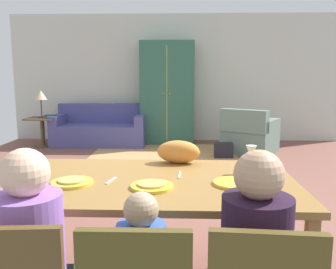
% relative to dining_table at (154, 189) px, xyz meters
% --- Properties ---
extents(ground_plane, '(7.16, 6.67, 0.02)m').
position_rel_dining_table_xyz_m(ground_plane, '(0.08, 2.32, -0.70)').
color(ground_plane, brown).
extents(back_wall, '(7.16, 0.10, 2.70)m').
position_rel_dining_table_xyz_m(back_wall, '(0.08, 5.70, 0.66)').
color(back_wall, silver).
rests_on(back_wall, ground_plane).
extents(dining_table, '(1.78, 1.07, 0.76)m').
position_rel_dining_table_xyz_m(dining_table, '(0.00, 0.00, 0.00)').
color(dining_table, olive).
rests_on(dining_table, ground_plane).
extents(plate_near_man, '(0.25, 0.25, 0.02)m').
position_rel_dining_table_xyz_m(plate_near_man, '(-0.49, -0.12, 0.07)').
color(plate_near_man, yellow).
rests_on(plate_near_man, dining_table).
extents(pizza_near_man, '(0.17, 0.17, 0.01)m').
position_rel_dining_table_xyz_m(pizza_near_man, '(-0.49, -0.12, 0.09)').
color(pizza_near_man, tan).
rests_on(pizza_near_man, plate_near_man).
extents(plate_near_child, '(0.25, 0.25, 0.02)m').
position_rel_dining_table_xyz_m(plate_near_child, '(0.00, -0.18, 0.07)').
color(plate_near_child, yellow).
rests_on(plate_near_child, dining_table).
extents(pizza_near_child, '(0.17, 0.17, 0.01)m').
position_rel_dining_table_xyz_m(pizza_near_child, '(0.00, -0.18, 0.09)').
color(pizza_near_child, '#DFA151').
rests_on(pizza_near_child, plate_near_child).
extents(plate_near_woman, '(0.25, 0.25, 0.02)m').
position_rel_dining_table_xyz_m(plate_near_woman, '(0.49, -0.10, 0.07)').
color(plate_near_woman, yellow).
rests_on(plate_near_woman, dining_table).
extents(wine_glass, '(0.07, 0.07, 0.19)m').
position_rel_dining_table_xyz_m(wine_glass, '(0.64, 0.18, 0.20)').
color(wine_glass, silver).
rests_on(wine_glass, dining_table).
extents(fork, '(0.05, 0.15, 0.01)m').
position_rel_dining_table_xyz_m(fork, '(-0.27, -0.05, 0.07)').
color(fork, silver).
rests_on(fork, dining_table).
extents(knife, '(0.02, 0.17, 0.01)m').
position_rel_dining_table_xyz_m(knife, '(0.16, 0.10, 0.07)').
color(knife, silver).
rests_on(knife, dining_table).
extents(cat, '(0.34, 0.20, 0.17)m').
position_rel_dining_table_xyz_m(cat, '(0.15, 0.44, 0.15)').
color(cat, orange).
rests_on(cat, dining_table).
extents(area_rug, '(2.60, 1.80, 0.01)m').
position_rel_dining_table_xyz_m(area_rug, '(-0.13, 4.23, -0.69)').
color(area_rug, tan).
rests_on(area_rug, ground_plane).
extents(couch, '(1.87, 0.86, 0.82)m').
position_rel_dining_table_xyz_m(couch, '(-1.49, 5.09, -0.39)').
color(couch, '#484A8A').
rests_on(couch, ground_plane).
extents(armchair, '(1.18, 1.18, 0.82)m').
position_rel_dining_table_xyz_m(armchair, '(1.43, 4.38, -0.38)').
color(armchair, slate).
rests_on(armchair, ground_plane).
extents(armoire, '(1.10, 0.59, 2.10)m').
position_rel_dining_table_xyz_m(armoire, '(-0.12, 5.31, 0.36)').
color(armoire, '#2C5F4E').
rests_on(armoire, ground_plane).
extents(side_table, '(0.56, 0.56, 0.58)m').
position_rel_dining_table_xyz_m(side_table, '(-2.60, 4.83, -0.32)').
color(side_table, brown).
rests_on(side_table, ground_plane).
extents(table_lamp, '(0.26, 0.26, 0.54)m').
position_rel_dining_table_xyz_m(table_lamp, '(-2.60, 4.83, 0.31)').
color(table_lamp, '#4D3E42').
rests_on(table_lamp, side_table).
extents(book_lower, '(0.22, 0.16, 0.03)m').
position_rel_dining_table_xyz_m(book_lower, '(-2.42, 4.77, -0.10)').
color(book_lower, '#973728').
rests_on(book_lower, side_table).
extents(book_upper, '(0.22, 0.16, 0.03)m').
position_rel_dining_table_xyz_m(book_upper, '(-2.43, 4.84, -0.07)').
color(book_upper, '#235479').
rests_on(book_upper, book_lower).
extents(handbag, '(0.32, 0.16, 0.26)m').
position_rel_dining_table_xyz_m(handbag, '(0.91, 3.93, -0.56)').
color(handbag, black).
rests_on(handbag, ground_plane).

